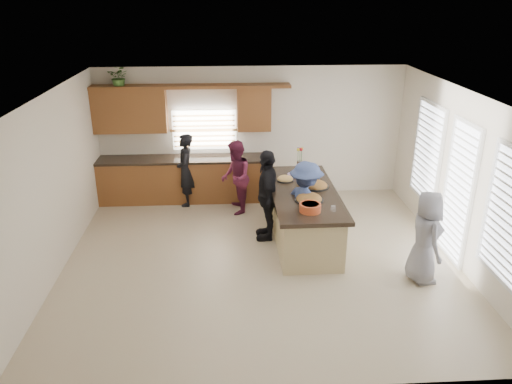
{
  "coord_description": "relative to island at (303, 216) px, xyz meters",
  "views": [
    {
      "loc": [
        -0.52,
        -7.41,
        4.22
      ],
      "look_at": [
        -0.06,
        0.18,
        1.15
      ],
      "focal_mm": 35.0,
      "sensor_mm": 36.0,
      "label": 1
    }
  ],
  "objects": [
    {
      "name": "clear_cup",
      "position": [
        0.33,
        -0.9,
        0.54
      ],
      "size": [
        0.08,
        0.08,
        0.09
      ],
      "primitive_type": "cylinder",
      "color": "white",
      "rests_on": "island"
    },
    {
      "name": "platter_back",
      "position": [
        -0.28,
        0.53,
        0.52
      ],
      "size": [
        0.33,
        0.33,
        0.13
      ],
      "color": "black",
      "rests_on": "island"
    },
    {
      "name": "flower_vase",
      "position": [
        0.09,
        1.25,
        0.72
      ],
      "size": [
        0.14,
        0.14,
        0.41
      ],
      "color": "silver",
      "rests_on": "island"
    },
    {
      "name": "platter_front",
      "position": [
        0.02,
        -0.45,
        0.53
      ],
      "size": [
        0.48,
        0.48,
        0.2
      ],
      "color": "black",
      "rests_on": "island"
    },
    {
      "name": "woman_left_mid",
      "position": [
        -1.18,
        1.29,
        0.3
      ],
      "size": [
        0.59,
        0.75,
        1.5
      ],
      "primitive_type": "imported",
      "rotation": [
        0.0,
        0.0,
        -1.54
      ],
      "color": "maroon",
      "rests_on": "ground"
    },
    {
      "name": "plate_stack",
      "position": [
        -0.1,
        0.75,
        0.52
      ],
      "size": [
        0.22,
        0.22,
        0.05
      ],
      "primitive_type": "cylinder",
      "color": "#A07EB7",
      "rests_on": "island"
    },
    {
      "name": "island",
      "position": [
        0.0,
        0.0,
        0.0
      ],
      "size": [
        1.17,
        2.71,
        0.95
      ],
      "rotation": [
        0.0,
        0.0,
        0.01
      ],
      "color": "tan",
      "rests_on": "ground"
    },
    {
      "name": "platter_mid",
      "position": [
        0.23,
        0.16,
        0.53
      ],
      "size": [
        0.47,
        0.47,
        0.19
      ],
      "color": "black",
      "rests_on": "island"
    },
    {
      "name": "salad_bowl",
      "position": [
        -0.04,
        -0.89,
        0.57
      ],
      "size": [
        0.34,
        0.34,
        0.14
      ],
      "color": "#DC5328",
      "rests_on": "island"
    },
    {
      "name": "floor",
      "position": [
        -0.82,
        -0.68,
        -0.45
      ],
      "size": [
        6.5,
        6.5,
        0.0
      ],
      "primitive_type": "plane",
      "color": "#C1B28F",
      "rests_on": "ground"
    },
    {
      "name": "woman_right_front",
      "position": [
        1.65,
        -1.48,
        0.29
      ],
      "size": [
        0.52,
        0.76,
        1.48
      ],
      "primitive_type": "imported",
      "rotation": [
        0.0,
        0.0,
        1.64
      ],
      "color": "gray",
      "rests_on": "ground"
    },
    {
      "name": "back_cabinetry",
      "position": [
        -2.29,
        2.05,
        0.46
      ],
      "size": [
        4.08,
        0.66,
        2.46
      ],
      "color": "brown",
      "rests_on": "ground"
    },
    {
      "name": "room_shell",
      "position": [
        -0.82,
        -0.68,
        1.45
      ],
      "size": [
        6.52,
        6.02,
        2.81
      ],
      "color": "silver",
      "rests_on": "ground"
    },
    {
      "name": "woman_left_back",
      "position": [
        -2.22,
        1.75,
        0.32
      ],
      "size": [
        0.39,
        0.57,
        1.54
      ],
      "primitive_type": "imported",
      "rotation": [
        0.0,
        0.0,
        -1.6
      ],
      "color": "black",
      "rests_on": "ground"
    },
    {
      "name": "woman_left_front",
      "position": [
        -0.64,
        0.12,
        0.39
      ],
      "size": [
        0.44,
        0.99,
        1.67
      ],
      "primitive_type": "imported",
      "rotation": [
        0.0,
        0.0,
        -1.61
      ],
      "color": "black",
      "rests_on": "ground"
    },
    {
      "name": "right_wall_glazing",
      "position": [
        2.4,
        -0.82,
        0.89
      ],
      "size": [
        0.06,
        4.0,
        2.25
      ],
      "color": "white",
      "rests_on": "ground"
    },
    {
      "name": "potted_plant",
      "position": [
        -3.46,
        2.14,
        2.17
      ],
      "size": [
        0.48,
        0.43,
        0.45
      ],
      "primitive_type": "imported",
      "rotation": [
        0.0,
        0.0,
        -0.22
      ],
      "color": "#44732E",
      "rests_on": "back_cabinetry"
    },
    {
      "name": "woman_right_back",
      "position": [
        -0.0,
        -0.24,
        0.33
      ],
      "size": [
        1.04,
        1.16,
        1.56
      ],
      "primitive_type": "imported",
      "rotation": [
        0.0,
        0.0,
        2.15
      ],
      "color": "#3A4B7F",
      "rests_on": "ground"
    }
  ]
}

